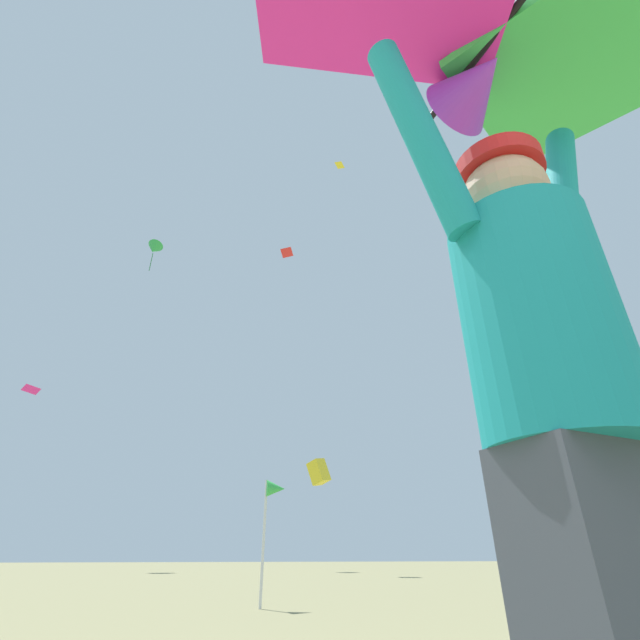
{
  "coord_description": "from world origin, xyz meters",
  "views": [
    {
      "loc": [
        -0.37,
        -0.38,
        0.63
      ],
      "look_at": [
        0.34,
        2.55,
        2.24
      ],
      "focal_mm": 24.79,
      "sensor_mm": 36.0,
      "label": 1
    }
  ],
  "objects_px": {
    "distant_kite_magenta_low_left": "(31,389)",
    "marker_flag": "(274,496)",
    "held_stunt_kite": "(484,40)",
    "distant_kite_red_far_center": "(287,252)",
    "distant_kite_yellow_high_right": "(340,165)",
    "distant_kite_yellow_mid_right": "(319,472)",
    "distant_kite_green_low_right": "(154,249)",
    "kite_flyer_person": "(556,392)"
  },
  "relations": [
    {
      "from": "kite_flyer_person",
      "to": "held_stunt_kite",
      "type": "bearing_deg",
      "value": -79.19
    },
    {
      "from": "distant_kite_magenta_low_left",
      "to": "marker_flag",
      "type": "height_order",
      "value": "distant_kite_magenta_low_left"
    },
    {
      "from": "held_stunt_kite",
      "to": "distant_kite_yellow_mid_right",
      "type": "height_order",
      "value": "distant_kite_yellow_mid_right"
    },
    {
      "from": "distant_kite_yellow_high_right",
      "to": "distant_kite_red_far_center",
      "type": "bearing_deg",
      "value": 108.9
    },
    {
      "from": "distant_kite_yellow_high_right",
      "to": "distant_kite_yellow_mid_right",
      "type": "relative_size",
      "value": 0.36
    },
    {
      "from": "kite_flyer_person",
      "to": "held_stunt_kite",
      "type": "relative_size",
      "value": 1.08
    },
    {
      "from": "kite_flyer_person",
      "to": "distant_kite_green_low_right",
      "type": "xyz_separation_m",
      "value": [
        -6.77,
        29.22,
        20.85
      ]
    },
    {
      "from": "kite_flyer_person",
      "to": "distant_kite_magenta_low_left",
      "type": "distance_m",
      "value": 26.81
    },
    {
      "from": "distant_kite_red_far_center",
      "to": "distant_kite_green_low_right",
      "type": "relative_size",
      "value": 0.32
    },
    {
      "from": "distant_kite_red_far_center",
      "to": "distant_kite_magenta_low_left",
      "type": "xyz_separation_m",
      "value": [
        -12.56,
        2.35,
        -9.19
      ]
    },
    {
      "from": "distant_kite_yellow_high_right",
      "to": "distant_kite_red_far_center",
      "type": "relative_size",
      "value": 0.56
    },
    {
      "from": "distant_kite_red_far_center",
      "to": "held_stunt_kite",
      "type": "bearing_deg",
      "value": -96.7
    },
    {
      "from": "held_stunt_kite",
      "to": "distant_kite_magenta_low_left",
      "type": "bearing_deg",
      "value": 112.83
    },
    {
      "from": "distant_kite_yellow_high_right",
      "to": "distant_kite_green_low_right",
      "type": "height_order",
      "value": "distant_kite_green_low_right"
    },
    {
      "from": "held_stunt_kite",
      "to": "distant_kite_yellow_high_right",
      "type": "bearing_deg",
      "value": 74.43
    },
    {
      "from": "distant_kite_yellow_high_right",
      "to": "distant_kite_red_far_center",
      "type": "xyz_separation_m",
      "value": [
        -1.91,
        5.58,
        -2.22
      ]
    },
    {
      "from": "distant_kite_red_far_center",
      "to": "distant_kite_magenta_low_left",
      "type": "relative_size",
      "value": 1.0
    },
    {
      "from": "distant_kite_red_far_center",
      "to": "distant_kite_yellow_mid_right",
      "type": "bearing_deg",
      "value": 5.76
    },
    {
      "from": "held_stunt_kite",
      "to": "distant_kite_green_low_right",
      "type": "xyz_separation_m",
      "value": [
        -6.79,
        29.3,
        19.67
      ]
    },
    {
      "from": "distant_kite_red_far_center",
      "to": "distant_kite_yellow_high_right",
      "type": "bearing_deg",
      "value": -71.1
    },
    {
      "from": "kite_flyer_person",
      "to": "marker_flag",
      "type": "bearing_deg",
      "value": 87.38
    },
    {
      "from": "distant_kite_yellow_mid_right",
      "to": "marker_flag",
      "type": "relative_size",
      "value": 0.83
    },
    {
      "from": "kite_flyer_person",
      "to": "distant_kite_red_far_center",
      "type": "xyz_separation_m",
      "value": [
        2.54,
        21.43,
        16.45
      ]
    },
    {
      "from": "distant_kite_red_far_center",
      "to": "kite_flyer_person",
      "type": "bearing_deg",
      "value": -96.76
    },
    {
      "from": "kite_flyer_person",
      "to": "marker_flag",
      "type": "distance_m",
      "value": 6.27
    },
    {
      "from": "distant_kite_yellow_high_right",
      "to": "marker_flag",
      "type": "relative_size",
      "value": 0.3
    },
    {
      "from": "marker_flag",
      "to": "distant_kite_magenta_low_left",
      "type": "bearing_deg",
      "value": 120.46
    },
    {
      "from": "held_stunt_kite",
      "to": "distant_kite_red_far_center",
      "type": "height_order",
      "value": "distant_kite_red_far_center"
    },
    {
      "from": "kite_flyer_person",
      "to": "distant_kite_magenta_low_left",
      "type": "bearing_deg",
      "value": 112.86
    },
    {
      "from": "kite_flyer_person",
      "to": "distant_kite_red_far_center",
      "type": "bearing_deg",
      "value": 83.24
    },
    {
      "from": "distant_kite_red_far_center",
      "to": "distant_kite_magenta_low_left",
      "type": "bearing_deg",
      "value": 169.4
    },
    {
      "from": "distant_kite_magenta_low_left",
      "to": "marker_flag",
      "type": "relative_size",
      "value": 0.53
    },
    {
      "from": "distant_kite_yellow_mid_right",
      "to": "marker_flag",
      "type": "xyz_separation_m",
      "value": [
        -4.38,
        -15.39,
        -2.92
      ]
    },
    {
      "from": "held_stunt_kite",
      "to": "distant_kite_red_far_center",
      "type": "relative_size",
      "value": 2.05
    },
    {
      "from": "distant_kite_yellow_mid_right",
      "to": "distant_kite_green_low_right",
      "type": "xyz_separation_m",
      "value": [
        -11.43,
        7.58,
        17.45
      ]
    },
    {
      "from": "kite_flyer_person",
      "to": "marker_flag",
      "type": "xyz_separation_m",
      "value": [
        0.29,
        6.25,
        0.48
      ]
    },
    {
      "from": "distant_kite_green_low_right",
      "to": "distant_kite_yellow_high_right",
      "type": "bearing_deg",
      "value": -50.01
    },
    {
      "from": "kite_flyer_person",
      "to": "distant_kite_yellow_mid_right",
      "type": "distance_m",
      "value": 22.4
    },
    {
      "from": "distant_kite_red_far_center",
      "to": "distant_kite_green_low_right",
      "type": "height_order",
      "value": "distant_kite_green_low_right"
    },
    {
      "from": "marker_flag",
      "to": "distant_kite_green_low_right",
      "type": "bearing_deg",
      "value": 107.08
    },
    {
      "from": "distant_kite_red_far_center",
      "to": "distant_kite_magenta_low_left",
      "type": "height_order",
      "value": "distant_kite_red_far_center"
    },
    {
      "from": "held_stunt_kite",
      "to": "distant_kite_yellow_high_right",
      "type": "xyz_separation_m",
      "value": [
        4.44,
        15.92,
        17.48
      ]
    }
  ]
}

